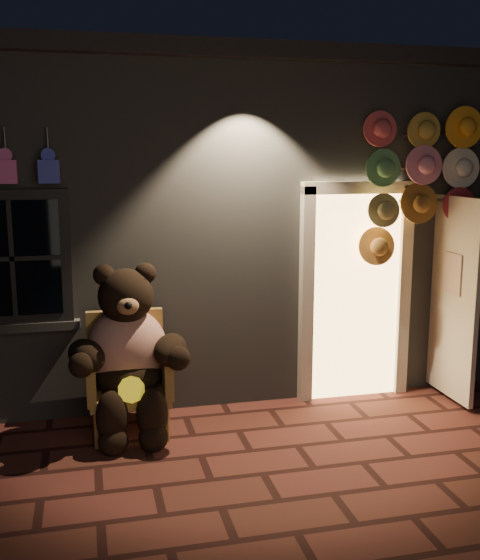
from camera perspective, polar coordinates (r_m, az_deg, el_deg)
name	(u,v)px	position (r m, az deg, el deg)	size (l,w,h in m)	color
ground	(263,474)	(5.31, 2.05, -16.52)	(60.00, 60.00, 0.00)	#5B2823
shop_building	(184,210)	(8.66, -4.94, 6.09)	(7.30, 5.95, 3.51)	slate
wicker_armchair	(128,373)	(6.00, -9.75, -7.95)	(0.73, 0.66, 1.05)	#AC8B42
teddy_bear	(128,353)	(5.80, -9.73, -6.32)	(1.13, 0.87, 1.55)	#B43013
hat_rack	(438,176)	(6.73, 16.88, 8.65)	(1.68, 0.22, 2.87)	#59595E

